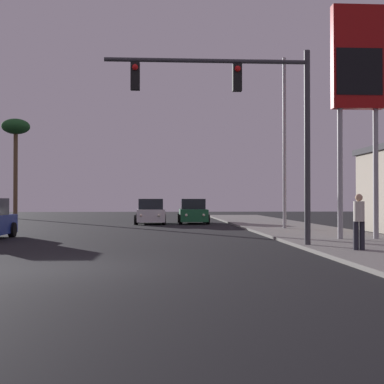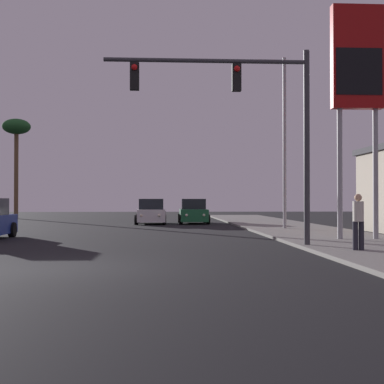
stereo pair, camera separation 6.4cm
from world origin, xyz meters
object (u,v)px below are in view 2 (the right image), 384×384
at_px(traffic_light_mast, 250,107).
at_px(pedestrian_on_sidewalk, 358,219).
at_px(car_green, 193,212).
at_px(street_lamp, 282,133).
at_px(gas_station_sign, 357,70).
at_px(palm_tree_far, 16,132).
at_px(car_white, 151,213).

relative_size(traffic_light_mast, pedestrian_on_sidewalk, 4.10).
height_order(car_green, street_lamp, street_lamp).
height_order(street_lamp, gas_station_sign, same).
height_order(street_lamp, pedestrian_on_sidewalk, street_lamp).
distance_m(gas_station_sign, palm_tree_far, 33.31).
height_order(traffic_light_mast, palm_tree_far, palm_tree_far).
xyz_separation_m(gas_station_sign, pedestrian_on_sidewalk, (-1.68, -4.52, -5.58)).
distance_m(street_lamp, gas_station_sign, 7.89).
height_order(car_white, traffic_light_mast, traffic_light_mast).
distance_m(car_green, street_lamp, 10.55).
bearing_deg(pedestrian_on_sidewalk, street_lamp, 87.71).
height_order(car_green, pedestrian_on_sidewalk, pedestrian_on_sidewalk).
relative_size(street_lamp, pedestrian_on_sidewalk, 5.39).
bearing_deg(gas_station_sign, car_white, 117.54).
bearing_deg(traffic_light_mast, street_lamp, 71.48).
bearing_deg(street_lamp, car_white, 130.78).
height_order(car_white, pedestrian_on_sidewalk, pedestrian_on_sidewalk).
bearing_deg(car_white, street_lamp, 128.79).
bearing_deg(car_white, car_green, -172.73).
relative_size(car_green, gas_station_sign, 0.48).
bearing_deg(street_lamp, palm_tree_far, 134.86).
height_order(car_white, gas_station_sign, gas_station_sign).
height_order(street_lamp, palm_tree_far, street_lamp).
relative_size(gas_station_sign, pedestrian_on_sidewalk, 5.39).
xyz_separation_m(traffic_light_mast, palm_tree_far, (-15.44, 29.13, 2.76)).
xyz_separation_m(car_green, pedestrian_on_sidewalk, (3.69, -20.83, 0.27)).
xyz_separation_m(car_green, traffic_light_mast, (0.76, -18.85, 3.94)).
bearing_deg(car_white, traffic_light_mast, 99.24).
bearing_deg(car_white, palm_tree_far, -44.36).
bearing_deg(street_lamp, traffic_light_mast, -108.52).
height_order(traffic_light_mast, street_lamp, street_lamp).
height_order(gas_station_sign, palm_tree_far, gas_station_sign).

